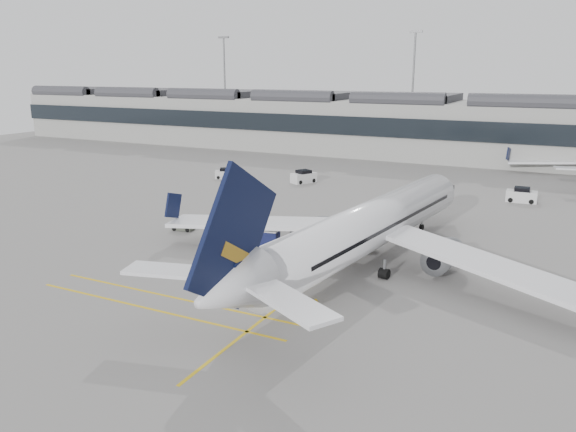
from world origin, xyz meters
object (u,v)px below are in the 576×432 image
at_px(ramp_agent_a, 311,227).
at_px(pushback_tug, 183,225).
at_px(baggage_cart_a, 264,239).
at_px(belt_loader, 353,243).
at_px(airliner_main, 366,228).
at_px(ramp_agent_b, 262,241).

bearing_deg(ramp_agent_a, pushback_tug, 160.34).
bearing_deg(baggage_cart_a, pushback_tug, 146.49).
distance_m(belt_loader, ramp_agent_a, 5.76).
distance_m(baggage_cart_a, pushback_tug, 11.29).
height_order(ramp_agent_a, pushback_tug, ramp_agent_a).
bearing_deg(ramp_agent_a, baggage_cart_a, -147.58).
bearing_deg(ramp_agent_a, belt_loader, -58.16).
distance_m(airliner_main, pushback_tug, 21.83).
relative_size(ramp_agent_b, pushback_tug, 0.66).
height_order(airliner_main, belt_loader, airliner_main).
height_order(airliner_main, baggage_cart_a, airliner_main).
bearing_deg(belt_loader, ramp_agent_b, -149.63).
height_order(baggage_cart_a, ramp_agent_b, baggage_cart_a).
distance_m(ramp_agent_b, pushback_tug, 10.99).
bearing_deg(pushback_tug, ramp_agent_b, -18.00).
distance_m(belt_loader, baggage_cart_a, 8.73).
relative_size(airliner_main, ramp_agent_b, 28.18).
xyz_separation_m(belt_loader, ramp_agent_a, (-5.38, 1.99, 0.46)).
xyz_separation_m(belt_loader, baggage_cart_a, (-7.61, -4.25, 0.48)).
relative_size(belt_loader, ramp_agent_b, 2.73).
xyz_separation_m(airliner_main, ramp_agent_a, (-8.17, 6.47, -2.51)).
bearing_deg(ramp_agent_b, pushback_tug, -46.98).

